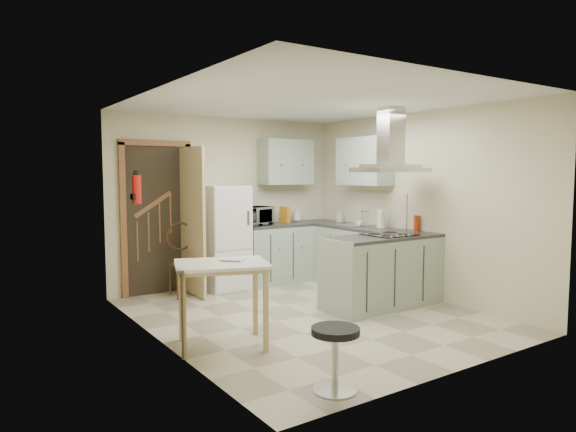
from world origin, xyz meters
TOP-DOWN VIEW (x-y plane):
  - floor at (0.00, 0.00)m, footprint 4.20×4.20m
  - ceiling at (0.00, 0.00)m, footprint 4.20×4.20m
  - back_wall at (0.00, 2.10)m, footprint 3.60×0.00m
  - left_wall at (-1.80, 0.00)m, footprint 0.00×4.20m
  - right_wall at (1.80, 0.00)m, footprint 0.00×4.20m
  - doorway at (-1.10, 2.07)m, footprint 1.10×0.12m
  - fridge at (-0.20, 1.80)m, footprint 0.60×0.60m
  - counter_back at (0.66, 1.80)m, footprint 1.08×0.60m
  - counter_right at (1.50, 1.12)m, footprint 0.60×1.95m
  - splashback at (0.96, 2.09)m, footprint 1.68×0.02m
  - wall_cabinet_back at (0.95, 1.93)m, footprint 0.85×0.35m
  - wall_cabinet_right at (1.62, 0.85)m, footprint 0.35×0.90m
  - peninsula at (1.02, -0.18)m, footprint 1.55×0.65m
  - hob at (1.12, -0.18)m, footprint 0.58×0.50m
  - extractor_hood at (1.12, -0.18)m, footprint 0.90×0.55m
  - sink at (1.50, 0.95)m, footprint 0.45×0.40m
  - fire_extinguisher at (-1.74, 0.90)m, footprint 0.10×0.10m
  - drop_leaf_table at (-1.34, -0.39)m, footprint 1.05×0.92m
  - bentwood_chair at (-0.85, 1.70)m, footprint 0.43×0.43m
  - stool at (-1.08, -1.82)m, footprint 0.41×0.41m
  - microwave at (0.32, 1.80)m, footprint 0.58×0.47m
  - kettle at (1.17, 1.93)m, footprint 0.13×0.13m
  - cereal_box at (0.88, 1.86)m, footprint 0.10×0.18m
  - soap_bottle at (1.70, 1.48)m, footprint 0.11×0.11m
  - paper_towel at (1.59, 0.45)m, footprint 0.14×0.14m
  - cup at (1.49, 0.78)m, footprint 0.12×0.12m
  - red_bottle at (1.75, -0.07)m, footprint 0.09×0.09m
  - book at (-1.26, -0.41)m, footprint 0.27×0.28m

SIDE VIEW (x-z plane):
  - floor at x=0.00m, z-range 0.00..0.00m
  - stool at x=-1.08m, z-range 0.00..0.51m
  - drop_leaf_table at x=-1.34m, z-range 0.00..0.82m
  - counter_back at x=0.66m, z-range 0.00..0.90m
  - counter_right at x=1.50m, z-range 0.00..0.90m
  - peninsula at x=1.02m, z-range 0.00..0.90m
  - bentwood_chair at x=-0.85m, z-range 0.00..0.91m
  - fridge at x=-0.20m, z-range 0.00..1.50m
  - book at x=-1.26m, z-range 0.82..0.92m
  - sink at x=1.50m, z-range 0.90..0.91m
  - hob at x=1.12m, z-range 0.90..0.91m
  - cup at x=1.49m, z-range 0.90..0.98m
  - kettle at x=1.17m, z-range 0.90..1.09m
  - soap_bottle at x=1.70m, z-range 0.90..1.09m
  - red_bottle at x=1.75m, z-range 0.90..1.11m
  - cereal_box at x=0.88m, z-range 0.90..1.16m
  - microwave at x=0.32m, z-range 0.90..1.18m
  - paper_towel at x=1.59m, z-range 0.90..1.18m
  - doorway at x=-1.10m, z-range 0.00..2.10m
  - splashback at x=0.96m, z-range 0.90..1.40m
  - back_wall at x=0.00m, z-range -0.55..3.05m
  - left_wall at x=-1.80m, z-range -0.85..3.35m
  - right_wall at x=1.80m, z-range -0.85..3.35m
  - fire_extinguisher at x=-1.74m, z-range 1.34..1.66m
  - extractor_hood at x=1.12m, z-range 1.67..1.77m
  - wall_cabinet_back at x=0.95m, z-range 1.50..2.20m
  - wall_cabinet_right at x=1.62m, z-range 1.50..2.20m
  - ceiling at x=0.00m, z-range 2.50..2.50m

